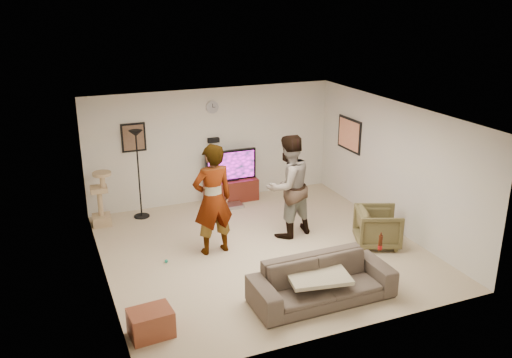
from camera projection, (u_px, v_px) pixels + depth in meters
name	position (u px, v px, depth m)	size (l,w,h in m)	color
floor	(262.00, 250.00, 9.82)	(5.50, 5.50, 0.02)	tan
ceiling	(262.00, 113.00, 9.00)	(5.50, 5.50, 0.02)	white
wall_back	(213.00, 145.00, 11.81)	(5.50, 0.04, 2.50)	silver
wall_front	(345.00, 250.00, 7.01)	(5.50, 0.04, 2.50)	silver
wall_left	(100.00, 207.00, 8.42)	(0.04, 5.50, 2.50)	silver
wall_right	(394.00, 166.00, 10.40)	(0.04, 5.50, 2.50)	silver
wall_clock	(212.00, 107.00, 11.51)	(0.26, 0.26, 0.04)	white
wall_speaker	(214.00, 140.00, 11.72)	(0.25, 0.10, 0.10)	black
picture_back	(134.00, 138.00, 11.07)	(0.42, 0.03, 0.52)	brown
picture_right	(349.00, 134.00, 11.71)	(0.03, 0.78, 0.62)	#FC8E68
tv_stand	(231.00, 190.00, 12.04)	(1.17, 0.45, 0.49)	#4A1911
console_box	(233.00, 206.00, 11.73)	(0.40, 0.30, 0.07)	#B0AFB9
tv	(231.00, 165.00, 11.85)	(1.15, 0.08, 0.68)	black
tv_screen	(231.00, 166.00, 11.81)	(1.06, 0.01, 0.60)	#F614E8
floor_lamp	(139.00, 175.00, 10.95)	(0.32, 0.32, 1.83)	black
cat_tree	(100.00, 199.00, 10.68)	(0.36, 0.36, 1.11)	tan
person_left	(213.00, 199.00, 9.41)	(0.73, 0.48, 2.01)	#A4A4A4
person_right	(288.00, 186.00, 10.10)	(0.96, 0.75, 1.97)	#49669E
sofa	(322.00, 281.00, 8.12)	(2.17, 0.85, 0.64)	#483D34
throw_blanket	(318.00, 275.00, 8.05)	(0.90, 0.70, 0.06)	#BCB18E
beer_bottle	(380.00, 243.00, 8.33)	(0.06, 0.06, 0.25)	#3C1506
armchair	(378.00, 227.00, 9.88)	(0.76, 0.78, 0.71)	brown
side_table	(151.00, 323.00, 7.30)	(0.57, 0.43, 0.38)	brown
toy_ball	(166.00, 261.00, 9.32)	(0.06, 0.06, 0.06)	#199074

